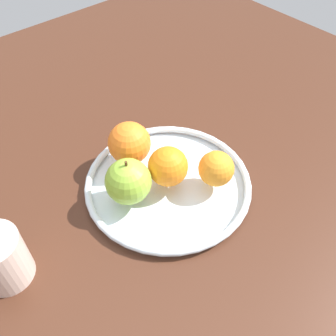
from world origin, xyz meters
TOP-DOWN VIEW (x-y plane):
  - ground_plane at (0.00, 0.00)cm, footprint 138.77×138.77cm
  - fruit_bowl at (0.00, 0.00)cm, footprint 28.60×28.60cm
  - apple at (7.05, -1.44)cm, footprint 7.45×7.45cm
  - orange_back_right at (-0.49, -0.31)cm, footprint 6.74×6.74cm
  - orange_back_left at (-5.91, 5.33)cm, footprint 6.01×6.01cm
  - orange_center at (1.66, -8.28)cm, footprint 7.52×7.52cm

SIDE VIEW (x-z plane):
  - ground_plane at x=0.00cm, z-range -4.00..0.00cm
  - fruit_bowl at x=0.00cm, z-range 0.02..1.82cm
  - orange_back_left at x=-5.91cm, z-range 1.80..7.81cm
  - orange_back_right at x=-0.49cm, z-range 1.80..8.54cm
  - apple at x=7.05cm, z-range 1.40..9.65cm
  - orange_center at x=1.66cm, z-range 1.80..9.32cm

